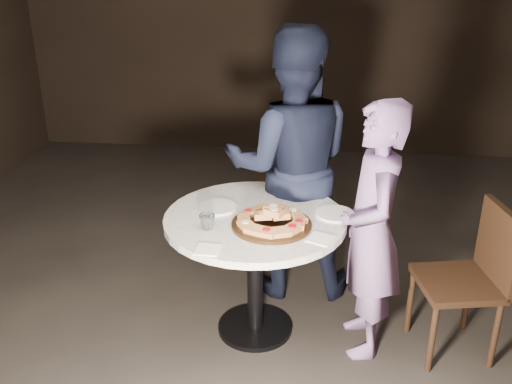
% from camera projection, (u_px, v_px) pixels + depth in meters
% --- Properties ---
extents(floor, '(7.00, 7.00, 0.00)m').
position_uv_depth(floor, '(269.00, 338.00, 3.48)').
color(floor, black).
rests_on(floor, ground).
extents(table, '(1.35, 1.35, 0.78)m').
position_uv_depth(table, '(255.00, 239.00, 3.31)').
color(table, black).
rests_on(table, ground).
extents(serving_board, '(0.54, 0.54, 0.02)m').
position_uv_depth(serving_board, '(272.00, 224.00, 3.14)').
color(serving_board, black).
rests_on(serving_board, table).
extents(focaccia_pile, '(0.40, 0.40, 0.11)m').
position_uv_depth(focaccia_pile, '(272.00, 218.00, 3.12)').
color(focaccia_pile, '#B17544').
rests_on(focaccia_pile, serving_board).
extents(plate_left, '(0.23, 0.23, 0.01)m').
position_uv_depth(plate_left, '(218.00, 207.00, 3.35)').
color(plate_left, white).
rests_on(plate_left, table).
extents(plate_right, '(0.25, 0.25, 0.01)m').
position_uv_depth(plate_right, '(335.00, 214.00, 3.27)').
color(plate_right, white).
rests_on(plate_right, table).
extents(water_glass, '(0.10, 0.10, 0.08)m').
position_uv_depth(water_glass, '(207.00, 222.00, 3.10)').
color(water_glass, silver).
rests_on(water_glass, table).
extents(napkin_near, '(0.13, 0.13, 0.01)m').
position_uv_depth(napkin_near, '(207.00, 250.00, 2.89)').
color(napkin_near, white).
rests_on(napkin_near, table).
extents(napkin_far, '(0.17, 0.17, 0.01)m').
position_uv_depth(napkin_far, '(321.00, 239.00, 3.00)').
color(napkin_far, white).
rests_on(napkin_far, table).
extents(chair_far, '(0.53, 0.54, 0.84)m').
position_uv_depth(chair_far, '(288.00, 192.00, 4.32)').
color(chair_far, black).
rests_on(chair_far, ground).
extents(chair_right, '(0.51, 0.50, 0.90)m').
position_uv_depth(chair_right, '(474.00, 272.00, 3.20)').
color(chair_right, black).
rests_on(chair_right, ground).
extents(diner_navy, '(0.91, 0.74, 1.79)m').
position_uv_depth(diner_navy, '(291.00, 166.00, 3.69)').
color(diner_navy, black).
rests_on(diner_navy, ground).
extents(diner_teal, '(0.41, 0.58, 1.50)m').
position_uv_depth(diner_teal, '(371.00, 232.00, 3.15)').
color(diner_teal, slate).
rests_on(diner_teal, ground).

